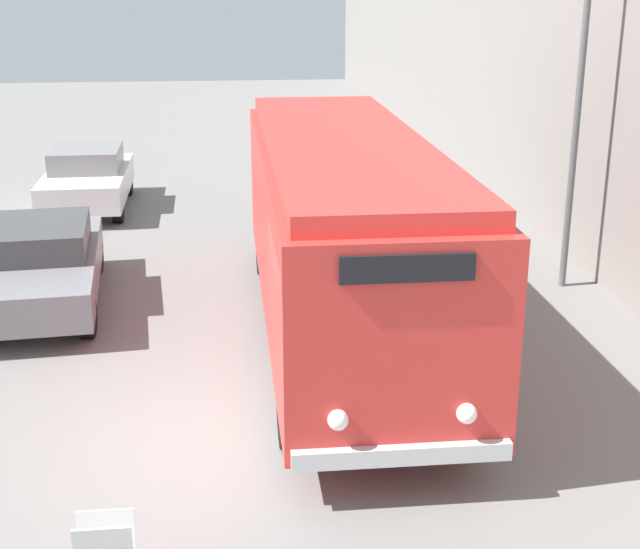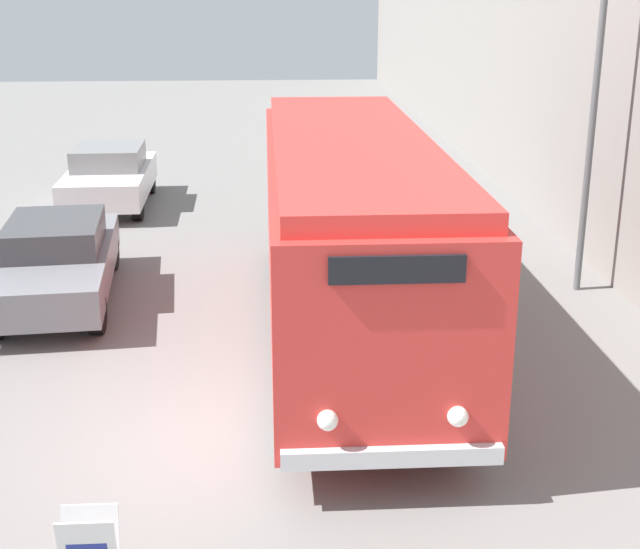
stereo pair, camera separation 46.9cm
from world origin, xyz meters
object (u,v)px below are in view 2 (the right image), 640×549
object	(u,v)px
vintage_bus	(350,227)
streetlamp	(599,55)
parked_car_mid	(110,176)
parked_car_near	(56,260)

from	to	relation	value
vintage_bus	streetlamp	xyz separation A→B (m)	(4.28, 1.97, 2.32)
streetlamp	parked_car_mid	size ratio (longest dim) A/B	1.50
parked_car_near	parked_car_mid	world-z (taller)	parked_car_mid
streetlamp	parked_car_near	world-z (taller)	streetlamp
vintage_bus	parked_car_mid	distance (m)	10.08
parked_car_near	vintage_bus	bearing A→B (deg)	-27.14
vintage_bus	streetlamp	distance (m)	5.25
parked_car_near	streetlamp	bearing A→B (deg)	-5.13
parked_car_mid	streetlamp	bearing A→B (deg)	-36.77
streetlamp	parked_car_near	distance (m)	9.74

